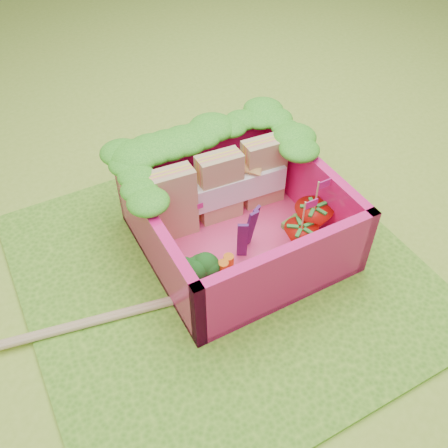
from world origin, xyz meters
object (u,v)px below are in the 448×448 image
object	(u,v)px
strawberry_left	(300,240)
chopsticks	(68,328)
sandwich_stack	(220,187)
bento_box	(238,216)
broccoli	(200,274)
strawberry_right	(312,222)

from	to	relation	value
strawberry_left	chopsticks	world-z (taller)	strawberry_left
strawberry_left	sandwich_stack	bearing A→B (deg)	117.00
bento_box	broccoli	size ratio (longest dim) A/B	3.80
strawberry_right	chopsticks	distance (m)	1.79
bento_box	sandwich_stack	size ratio (longest dim) A/B	1.22
sandwich_stack	strawberry_right	distance (m)	0.70
broccoli	strawberry_right	size ratio (longest dim) A/B	0.67
strawberry_right	strawberry_left	bearing A→B (deg)	-151.47
bento_box	sandwich_stack	world-z (taller)	sandwich_stack
bento_box	broccoli	bearing A→B (deg)	-145.62
strawberry_left	chopsticks	bearing A→B (deg)	173.71
sandwich_stack	chopsticks	world-z (taller)	sandwich_stack
bento_box	chopsticks	distance (m)	1.34
strawberry_left	strawberry_right	world-z (taller)	strawberry_right
sandwich_stack	strawberry_left	distance (m)	0.69
sandwich_stack	chopsticks	distance (m)	1.41
sandwich_stack	strawberry_right	size ratio (longest dim) A/B	2.08
broccoli	chopsticks	distance (m)	0.90
sandwich_stack	strawberry_right	bearing A→B (deg)	-47.28
broccoli	strawberry_left	size ratio (longest dim) A/B	0.72
sandwich_stack	strawberry_right	xyz separation A→B (m)	(0.47, -0.51, -0.13)
bento_box	strawberry_left	size ratio (longest dim) A/B	2.73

